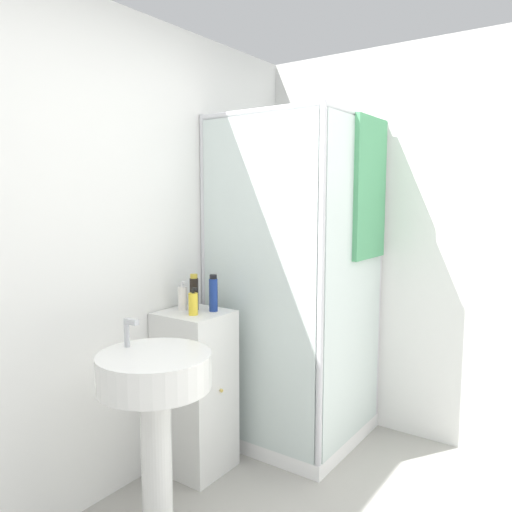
{
  "coord_description": "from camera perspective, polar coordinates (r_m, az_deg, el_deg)",
  "views": [
    {
      "loc": [
        -1.46,
        -0.37,
        1.56
      ],
      "look_at": [
        0.69,
        1.15,
        1.24
      ],
      "focal_mm": 35.0,
      "sensor_mm": 36.0,
      "label": 1
    }
  ],
  "objects": [
    {
      "name": "soap_dispenser",
      "position": [
        2.73,
        -7.19,
        -5.41
      ],
      "size": [
        0.05,
        0.05,
        0.15
      ],
      "color": "yellow",
      "rests_on": "vanity_cabinet"
    },
    {
      "name": "shampoo_bottle_tall_black",
      "position": [
        2.85,
        -7.09,
        -4.16
      ],
      "size": [
        0.05,
        0.05,
        0.2
      ],
      "color": "black",
      "rests_on": "vanity_cabinet"
    },
    {
      "name": "lotion_bottle_white",
      "position": [
        2.86,
        -8.39,
        -4.77
      ],
      "size": [
        0.05,
        0.05,
        0.16
      ],
      "color": "white",
      "rests_on": "vanity_cabinet"
    },
    {
      "name": "shampoo_bottle_blue",
      "position": [
        2.8,
        -4.89,
        -4.29
      ],
      "size": [
        0.05,
        0.05,
        0.21
      ],
      "color": "navy",
      "rests_on": "vanity_cabinet"
    },
    {
      "name": "wall_back",
      "position": [
        2.55,
        -19.33,
        -0.45
      ],
      "size": [
        6.4,
        0.06,
        2.5
      ],
      "primitive_type": "cube",
      "color": "white",
      "rests_on": "ground_plane"
    },
    {
      "name": "sink",
      "position": [
        2.29,
        -11.47,
        -15.51
      ],
      "size": [
        0.49,
        0.49,
        1.02
      ],
      "color": "white",
      "rests_on": "ground_plane"
    },
    {
      "name": "shower_enclosure",
      "position": [
        3.21,
        5.34,
        -10.28
      ],
      "size": [
        0.85,
        0.88,
        2.04
      ],
      "color": "white",
      "rests_on": "ground_plane"
    },
    {
      "name": "vanity_cabinet",
      "position": [
        2.95,
        -6.96,
        -15.05
      ],
      "size": [
        0.35,
        0.39,
        0.92
      ],
      "color": "silver",
      "rests_on": "ground_plane"
    }
  ]
}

